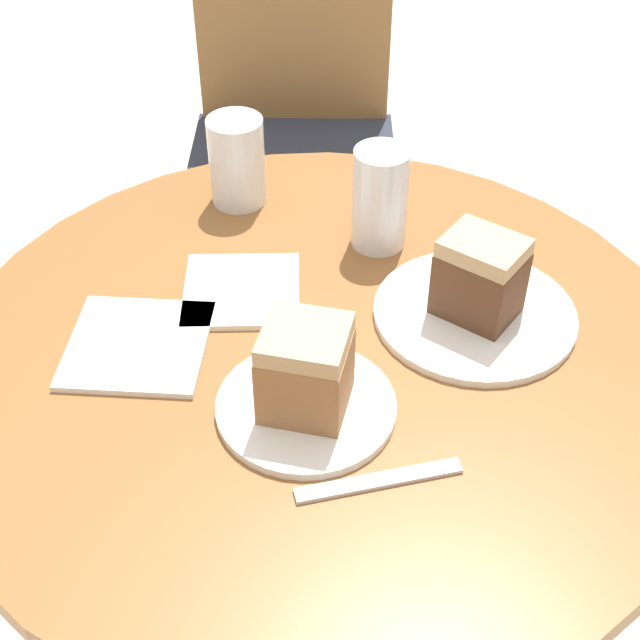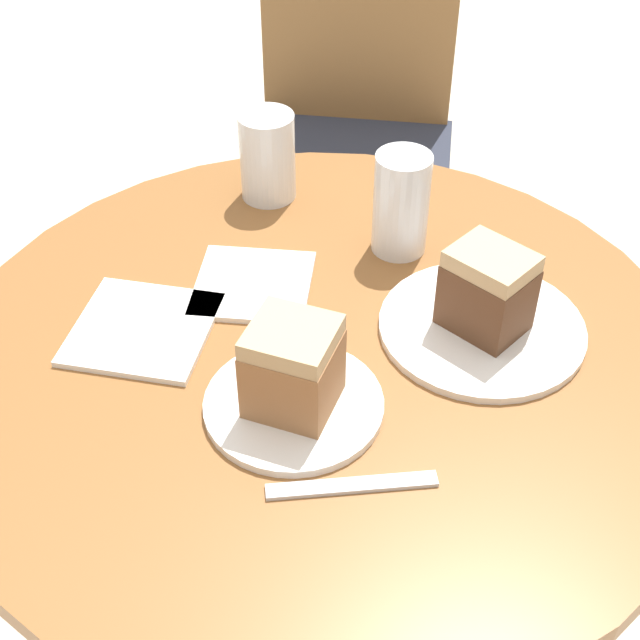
{
  "view_description": "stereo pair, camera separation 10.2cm",
  "coord_description": "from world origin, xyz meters",
  "px_view_note": "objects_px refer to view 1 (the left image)",
  "views": [
    {
      "loc": [
        -0.13,
        -0.76,
        1.41
      ],
      "look_at": [
        0.0,
        0.0,
        0.74
      ],
      "focal_mm": 50.0,
      "sensor_mm": 36.0,
      "label": 1
    },
    {
      "loc": [
        -0.03,
        -0.77,
        1.41
      ],
      "look_at": [
        0.0,
        0.0,
        0.74
      ],
      "focal_mm": 50.0,
      "sensor_mm": 36.0,
      "label": 2
    }
  ],
  "objects_px": {
    "cake_slice_near": "(305,369)",
    "glass_water": "(237,164)",
    "cake_slice_far": "(480,277)",
    "glass_lemonade": "(380,204)",
    "chair": "(293,132)",
    "plate_far": "(475,314)",
    "plate_near": "(306,407)"
  },
  "relations": [
    {
      "from": "plate_near",
      "to": "cake_slice_far",
      "type": "bearing_deg",
      "value": 27.66
    },
    {
      "from": "chair",
      "to": "plate_far",
      "type": "height_order",
      "value": "chair"
    },
    {
      "from": "plate_near",
      "to": "cake_slice_far",
      "type": "height_order",
      "value": "cake_slice_far"
    },
    {
      "from": "cake_slice_near",
      "to": "cake_slice_far",
      "type": "bearing_deg",
      "value": 27.66
    },
    {
      "from": "glass_lemonade",
      "to": "chair",
      "type": "bearing_deg",
      "value": 91.61
    },
    {
      "from": "plate_far",
      "to": "glass_water",
      "type": "relative_size",
      "value": 1.94
    },
    {
      "from": "plate_near",
      "to": "cake_slice_near",
      "type": "xyz_separation_m",
      "value": [
        -0.0,
        0.0,
        0.06
      ]
    },
    {
      "from": "plate_far",
      "to": "glass_lemonade",
      "type": "xyz_separation_m",
      "value": [
        -0.08,
        0.17,
        0.06
      ]
    },
    {
      "from": "cake_slice_near",
      "to": "cake_slice_far",
      "type": "height_order",
      "value": "same"
    },
    {
      "from": "cake_slice_near",
      "to": "glass_lemonade",
      "type": "xyz_separation_m",
      "value": [
        0.14,
        0.29,
        -0.0
      ]
    },
    {
      "from": "cake_slice_near",
      "to": "glass_water",
      "type": "bearing_deg",
      "value": 93.98
    },
    {
      "from": "plate_near",
      "to": "glass_lemonade",
      "type": "distance_m",
      "value": 0.33
    },
    {
      "from": "chair",
      "to": "plate_near",
      "type": "xyz_separation_m",
      "value": [
        -0.12,
        -0.98,
        0.21
      ]
    },
    {
      "from": "plate_far",
      "to": "cake_slice_near",
      "type": "relative_size",
      "value": 2.14
    },
    {
      "from": "cake_slice_near",
      "to": "cake_slice_far",
      "type": "distance_m",
      "value": 0.26
    },
    {
      "from": "cake_slice_far",
      "to": "glass_lemonade",
      "type": "bearing_deg",
      "value": 115.58
    },
    {
      "from": "chair",
      "to": "glass_water",
      "type": "height_order",
      "value": "chair"
    },
    {
      "from": "plate_near",
      "to": "glass_water",
      "type": "bearing_deg",
      "value": 93.98
    },
    {
      "from": "cake_slice_far",
      "to": "glass_water",
      "type": "bearing_deg",
      "value": 129.82
    },
    {
      "from": "cake_slice_near",
      "to": "glass_water",
      "type": "height_order",
      "value": "glass_water"
    },
    {
      "from": "chair",
      "to": "cake_slice_far",
      "type": "xyz_separation_m",
      "value": [
        0.1,
        -0.86,
        0.27
      ]
    },
    {
      "from": "plate_far",
      "to": "glass_lemonade",
      "type": "bearing_deg",
      "value": 115.58
    },
    {
      "from": "chair",
      "to": "glass_water",
      "type": "xyz_separation_m",
      "value": [
        -0.15,
        -0.55,
        0.27
      ]
    },
    {
      "from": "cake_slice_near",
      "to": "glass_lemonade",
      "type": "relative_size",
      "value": 0.83
    },
    {
      "from": "glass_lemonade",
      "to": "glass_water",
      "type": "bearing_deg",
      "value": 142.14
    },
    {
      "from": "cake_slice_far",
      "to": "glass_lemonade",
      "type": "xyz_separation_m",
      "value": [
        -0.08,
        0.17,
        -0.0
      ]
    },
    {
      "from": "plate_far",
      "to": "glass_lemonade",
      "type": "relative_size",
      "value": 1.77
    },
    {
      "from": "plate_near",
      "to": "plate_far",
      "type": "distance_m",
      "value": 0.26
    },
    {
      "from": "plate_near",
      "to": "glass_lemonade",
      "type": "xyz_separation_m",
      "value": [
        0.14,
        0.29,
        0.06
      ]
    },
    {
      "from": "glass_water",
      "to": "cake_slice_far",
      "type": "bearing_deg",
      "value": -50.18
    },
    {
      "from": "cake_slice_near",
      "to": "plate_far",
      "type": "bearing_deg",
      "value": 27.66
    },
    {
      "from": "cake_slice_far",
      "to": "glass_water",
      "type": "height_order",
      "value": "glass_water"
    }
  ]
}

